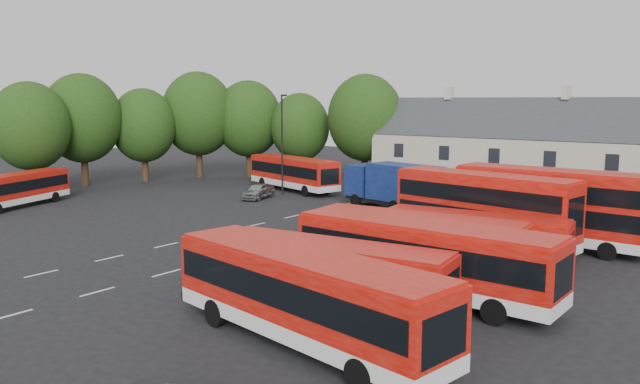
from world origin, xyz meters
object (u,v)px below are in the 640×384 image
Objects in this scene: bus_dd_south at (484,206)px; silver_car at (258,191)px; bus_west at (16,187)px; bus_row_a at (305,291)px; box_truck at (394,184)px; lamppost at (282,142)px.

silver_car is (-23.73, 5.64, -1.87)m from bus_dd_south.
bus_west is (-36.38, -9.88, -0.89)m from bus_dd_south.
bus_row_a is at bearing -122.21° from bus_west.
box_truck reaches higher than silver_car.
bus_west is at bearing -145.57° from silver_car.
box_truck reaches higher than bus_row_a.
bus_west is (-37.33, 8.25, -0.37)m from bus_row_a.
lamppost is (-12.49, 0.63, 2.87)m from box_truck.
box_truck is 2.15× the size of silver_car.
box_truck is 12.83m from lamppost.
bus_west is 31.11m from box_truck.
silver_car is at bearing 144.85° from bus_row_a.
lamppost reaches higher than bus_west.
bus_dd_south is 1.27× the size of box_truck.
lamppost is at bearing 167.18° from bus_dd_south.
lamppost reaches higher than silver_car.
silver_car is at bearing -58.91° from bus_west.
silver_car is at bearing 174.33° from bus_dd_south.
lamppost is (-23.53, 8.81, 2.40)m from bus_dd_south.
bus_west is 1.08× the size of lamppost.
bus_row_a is 1.10× the size of bus_dd_south.
bus_row_a is at bearing -60.32° from silver_car.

